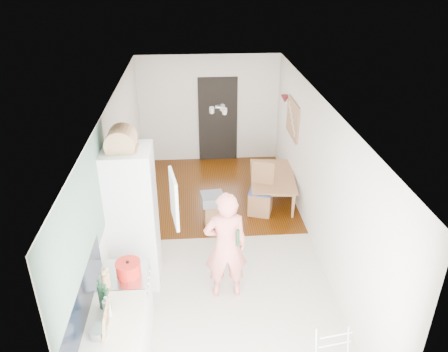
{
  "coord_description": "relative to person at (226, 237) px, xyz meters",
  "views": [
    {
      "loc": [
        -0.37,
        -6.11,
        4.43
      ],
      "look_at": [
        0.1,
        0.2,
        1.21
      ],
      "focal_mm": 35.0,
      "sensor_mm": 36.0,
      "label": 1
    }
  ],
  "objects": [
    {
      "name": "red_casserole",
      "position": [
        -1.24,
        -0.61,
        0.02
      ],
      "size": [
        0.36,
        0.36,
        0.18
      ],
      "primitive_type": "cylinder",
      "rotation": [
        0.0,
        0.0,
        -0.19
      ],
      "color": "red",
      "rests_on": "cooker_top"
    },
    {
      "name": "stool",
      "position": [
        -0.08,
        1.84,
        -0.76
      ],
      "size": [
        0.38,
        0.38,
        0.45
      ],
      "primitive_type": null,
      "rotation": [
        0.0,
        0.0,
        0.11
      ],
      "color": "olive",
      "rests_on": "floor"
    },
    {
      "name": "fridge_interior",
      "position": [
        -0.98,
        0.42,
        0.56
      ],
      "size": [
        0.02,
        0.52,
        0.66
      ],
      "primitive_type": "cube",
      "color": "white",
      "rests_on": "room_shell"
    },
    {
      "name": "tile_splashback",
      "position": [
        -1.6,
        -1.35,
        0.16
      ],
      "size": [
        0.02,
        1.9,
        0.5
      ],
      "primitive_type": "cube",
      "color": "black",
      "rests_on": "room_shell"
    },
    {
      "name": "bread_bin",
      "position": [
        -1.33,
        0.42,
        1.27
      ],
      "size": [
        0.45,
        0.43,
        0.22
      ],
      "primitive_type": null,
      "rotation": [
        0.0,
        0.0,
        -0.09
      ],
      "color": "tan",
      "rests_on": "fridge_housing"
    },
    {
      "name": "pinboard",
      "position": [
        1.56,
        3.1,
        0.56
      ],
      "size": [
        0.03,
        0.9,
        0.7
      ],
      "primitive_type": "cube",
      "color": "tan",
      "rests_on": "room_shell"
    },
    {
      "name": "range_cooker",
      "position": [
        -1.32,
        -0.6,
        -0.55
      ],
      "size": [
        0.6,
        0.6,
        0.88
      ],
      "primitive_type": "cube",
      "color": "white",
      "rests_on": "room_shell"
    },
    {
      "name": "cooker_top",
      "position": [
        -1.32,
        -0.6,
        -0.09
      ],
      "size": [
        0.6,
        0.6,
        0.04
      ],
      "primitive_type": "cube",
      "color": "#B5B5B8",
      "rests_on": "room_shell"
    },
    {
      "name": "dining_table",
      "position": [
        1.17,
        2.66,
        -0.76
      ],
      "size": [
        0.86,
        1.37,
        0.46
      ],
      "primitive_type": "imported",
      "rotation": [
        0.0,
        0.0,
        1.46
      ],
      "color": "olive",
      "rests_on": "floor"
    },
    {
      "name": "dining_chair",
      "position": [
        0.83,
        2.16,
        -0.5
      ],
      "size": [
        0.52,
        0.52,
        0.98
      ],
      "primitive_type": null,
      "rotation": [
        0.0,
        0.0,
        -0.31
      ],
      "color": "olive",
      "rests_on": "floor"
    },
    {
      "name": "steel_pan",
      "position": [
        -1.43,
        -1.56,
        -0.02
      ],
      "size": [
        0.23,
        0.23,
        0.09
      ],
      "primitive_type": "cylinder",
      "rotation": [
        0.0,
        0.0,
        0.25
      ],
      "color": "#B5B5B8",
      "rests_on": "worktop"
    },
    {
      "name": "pinboard_frame",
      "position": [
        1.55,
        3.1,
        0.56
      ],
      "size": [
        0.0,
        0.94,
        0.74
      ],
      "primitive_type": "cube",
      "color": "olive",
      "rests_on": "room_shell"
    },
    {
      "name": "floor",
      "position": [
        -0.02,
        1.2,
        -0.99
      ],
      "size": [
        3.2,
        7.0,
        0.01
      ],
      "primitive_type": "cube",
      "color": "beige",
      "rests_on": "ground"
    },
    {
      "name": "pepper_mill_front",
      "position": [
        -1.45,
        -0.82,
        0.04
      ],
      "size": [
        0.06,
        0.06,
        0.22
      ],
      "primitive_type": "cylinder",
      "rotation": [
        0.0,
        0.0,
        -0.06
      ],
      "color": "tan",
      "rests_on": "worktop"
    },
    {
      "name": "bottle_b",
      "position": [
        -1.39,
        -1.21,
        0.08
      ],
      "size": [
        0.07,
        0.07,
        0.29
      ],
      "primitive_type": "cylinder",
      "rotation": [
        0.0,
        0.0,
        0.08
      ],
      "color": "#1C3F25",
      "rests_on": "worktop"
    },
    {
      "name": "sage_wall_panel",
      "position": [
        -1.61,
        -0.8,
        0.86
      ],
      "size": [
        0.02,
        3.0,
        1.3
      ],
      "primitive_type": "cube",
      "color": "slate",
      "rests_on": "room_shell"
    },
    {
      "name": "worktop",
      "position": [
        -1.32,
        -1.35,
        -0.1
      ],
      "size": [
        0.62,
        0.92,
        0.06
      ],
      "primitive_type": "cube",
      "color": "beige",
      "rests_on": "room_shell"
    },
    {
      "name": "pepper_mill_back",
      "position": [
        -1.46,
        -0.91,
        0.05
      ],
      "size": [
        0.07,
        0.07,
        0.24
      ],
      "primitive_type": "cylinder",
      "rotation": [
        0.0,
        0.0,
        0.04
      ],
      "color": "tan",
      "rests_on": "worktop"
    },
    {
      "name": "bottle_a",
      "position": [
        -1.45,
        -1.15,
        0.09
      ],
      "size": [
        0.09,
        0.09,
        0.32
      ],
      "primitive_type": "cylinder",
      "rotation": [
        0.0,
        0.0,
        0.2
      ],
      "color": "#1C3F25",
      "rests_on": "worktop"
    },
    {
      "name": "chopping_boards",
      "position": [
        -1.35,
        -1.51,
        0.11
      ],
      "size": [
        0.04,
        0.26,
        0.35
      ],
      "primitive_type": null,
      "rotation": [
        0.0,
        0.0,
        -0.02
      ],
      "color": "tan",
      "rests_on": "worktop"
    },
    {
      "name": "wood_floor_overlay",
      "position": [
        -0.02,
        3.05,
        -0.98
      ],
      "size": [
        3.2,
        3.3,
        0.01
      ],
      "primitive_type": "cube",
      "color": "#512807",
      "rests_on": "room_shell"
    },
    {
      "name": "grey_drape",
      "position": [
        -0.09,
        1.83,
        -0.45
      ],
      "size": [
        0.43,
        0.43,
        0.18
      ],
      "primitive_type": "cube",
      "rotation": [
        0.0,
        0.0,
        0.11
      ],
      "color": "gray",
      "rests_on": "stool"
    },
    {
      "name": "person",
      "position": [
        0.0,
        0.0,
        0.0
      ],
      "size": [
        0.74,
        0.5,
        1.97
      ],
      "primitive_type": "imported",
      "rotation": [
        0.0,
        0.0,
        3.18
      ],
      "color": "#F08174",
      "rests_on": "floor"
    },
    {
      "name": "base_cabinet",
      "position": [
        -1.32,
        -1.35,
        -0.56
      ],
      "size": [
        0.6,
        0.9,
        0.86
      ],
      "primitive_type": "cube",
      "color": "white",
      "rests_on": "room_shell"
    },
    {
      "name": "bottle_c",
      "position": [
        -1.38,
        -1.28,
        0.04
      ],
      "size": [
        0.1,
        0.1,
        0.21
      ],
      "primitive_type": "cylinder",
      "rotation": [
        0.0,
        0.0,
        0.19
      ],
      "color": "silver",
      "rests_on": "worktop"
    },
    {
      "name": "fridge_housing",
      "position": [
        -1.29,
        0.42,
        0.09
      ],
      "size": [
        0.66,
        0.66,
        2.15
      ],
      "primitive_type": "cube",
      "color": "white",
      "rests_on": "room_shell"
    },
    {
      "name": "doorway_recess",
      "position": [
        0.18,
        4.68,
        0.01
      ],
      "size": [
        0.9,
        0.04,
        2.0
      ],
      "primitive_type": "cube",
      "color": "black",
      "rests_on": "room_shell"
    },
    {
      "name": "wall_sconce",
      "position": [
        1.52,
        3.75,
        0.76
      ],
      "size": [
        0.18,
        0.18,
        0.16
      ],
      "primitive_type": "cone",
      "color": "maroon",
      "rests_on": "room_shell"
    },
    {
      "name": "room_shell",
      "position": [
        -0.02,
        1.2,
        0.26
      ],
      "size": [
        3.2,
        7.0,
        2.5
      ],
      "primitive_type": null,
      "color": "silver",
      "rests_on": "ground"
    },
    {
      "name": "held_bottle",
      "position": [
        0.14,
        -0.2,
        0.12
      ],
      "size": [
        0.05,
        0.05,
        0.24
      ],
      "primitive_type": "cylinder",
      "color": "#1C3F25",
      "rests_on": "person"
    },
    {
      "name": "fridge_door",
      "position": [
        -0.68,
        0.12,
        0.56
      ],
      "size": [
        0.14,
        0.56,
        0.7
      ],
      "primitive_type": "cube",
      "rotation": [
        0.0,
        0.0,
        -1.4
      ],
      "color": "white",
      "rests_on": "room_shell"
    }
  ]
}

